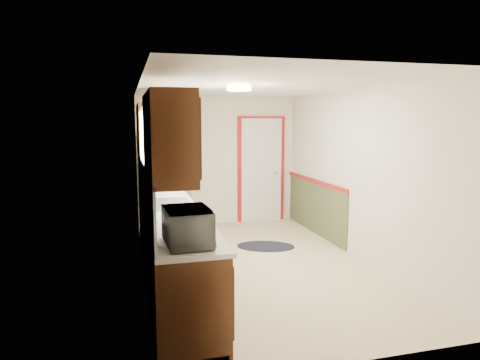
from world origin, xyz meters
TOP-DOWN VIEW (x-y plane):
  - room_shell at (0.00, 0.00)m, footprint 3.20×5.20m
  - kitchen_run at (-1.24, -0.29)m, footprint 0.63×4.00m
  - back_wall_trim at (0.99, 2.21)m, footprint 1.12×2.30m
  - ceiling_fixture at (-0.30, -0.20)m, footprint 0.30×0.30m
  - microwave at (-1.20, -1.95)m, footprint 0.33×0.56m
  - refrigerator at (-1.02, 1.90)m, footprint 0.75×0.74m
  - rug at (0.39, 0.76)m, footprint 1.05×0.86m
  - cooktop at (-1.19, 1.40)m, footprint 0.46×0.55m

SIDE VIEW (x-z plane):
  - rug at x=0.39m, z-range 0.00..0.01m
  - kitchen_run at x=-1.24m, z-range -0.29..1.91m
  - refrigerator at x=-1.02m, z-range 0.00..1.76m
  - back_wall_trim at x=0.99m, z-range -0.15..1.93m
  - cooktop at x=-1.19m, z-range 0.94..0.96m
  - microwave at x=-1.20m, z-range 0.94..1.31m
  - room_shell at x=0.00m, z-range -0.06..2.46m
  - ceiling_fixture at x=-0.30m, z-range 2.33..2.39m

